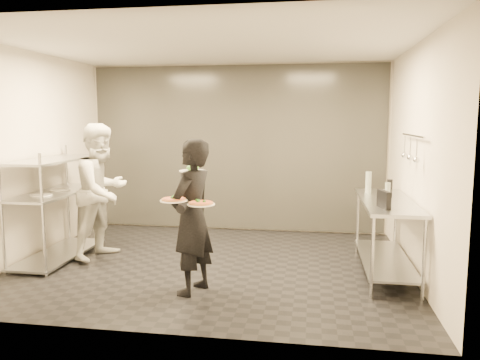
% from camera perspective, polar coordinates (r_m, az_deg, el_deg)
% --- Properties ---
extents(room_shell, '(5.00, 4.00, 2.80)m').
position_cam_1_polar(room_shell, '(7.10, -1.50, 3.49)').
color(room_shell, black).
rests_on(room_shell, ground).
extents(pass_rack, '(0.60, 1.60, 1.50)m').
position_cam_1_polar(pass_rack, '(6.82, -21.46, -2.56)').
color(pass_rack, '#B9BBC1').
rests_on(pass_rack, ground).
extents(prep_counter, '(0.60, 1.80, 0.92)m').
position_cam_1_polar(prep_counter, '(5.99, 17.41, -5.12)').
color(prep_counter, '#B9BBC1').
rests_on(prep_counter, ground).
extents(utensil_rail, '(0.07, 1.20, 0.31)m').
position_cam_1_polar(utensil_rail, '(5.91, 20.14, 3.62)').
color(utensil_rail, '#B9BBC1').
rests_on(utensil_rail, room_shell).
extents(waiter, '(0.58, 0.71, 1.69)m').
position_cam_1_polar(waiter, '(5.09, -5.88, -4.51)').
color(waiter, black).
rests_on(waiter, ground).
extents(chef, '(0.93, 1.06, 1.83)m').
position_cam_1_polar(chef, '(6.64, -16.44, -1.30)').
color(chef, silver).
rests_on(chef, ground).
extents(pizza_plate_near, '(0.29, 0.29, 0.05)m').
position_cam_1_polar(pizza_plate_near, '(4.90, -8.09, -2.39)').
color(pizza_plate_near, white).
rests_on(pizza_plate_near, waiter).
extents(pizza_plate_far, '(0.29, 0.29, 0.05)m').
position_cam_1_polar(pizza_plate_far, '(4.83, -4.78, -2.86)').
color(pizza_plate_far, white).
rests_on(pizza_plate_far, waiter).
extents(salad_plate, '(0.30, 0.30, 0.07)m').
position_cam_1_polar(salad_plate, '(5.28, -5.79, 1.30)').
color(salad_plate, white).
rests_on(salad_plate, waiter).
extents(pos_monitor, '(0.12, 0.27, 0.19)m').
position_cam_1_polar(pos_monitor, '(5.38, 17.13, -2.28)').
color(pos_monitor, black).
rests_on(pos_monitor, prep_counter).
extents(bottle_green, '(0.08, 0.08, 0.28)m').
position_cam_1_polar(bottle_green, '(6.42, 15.38, -0.26)').
color(bottle_green, gray).
rests_on(bottle_green, prep_counter).
extents(bottle_clear, '(0.06, 0.06, 0.21)m').
position_cam_1_polar(bottle_clear, '(5.96, 17.55, -1.28)').
color(bottle_clear, gray).
rests_on(bottle_clear, prep_counter).
extents(bottle_dark, '(0.07, 0.07, 0.23)m').
position_cam_1_polar(bottle_dark, '(6.08, 17.77, -1.02)').
color(bottle_dark, black).
rests_on(bottle_dark, prep_counter).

